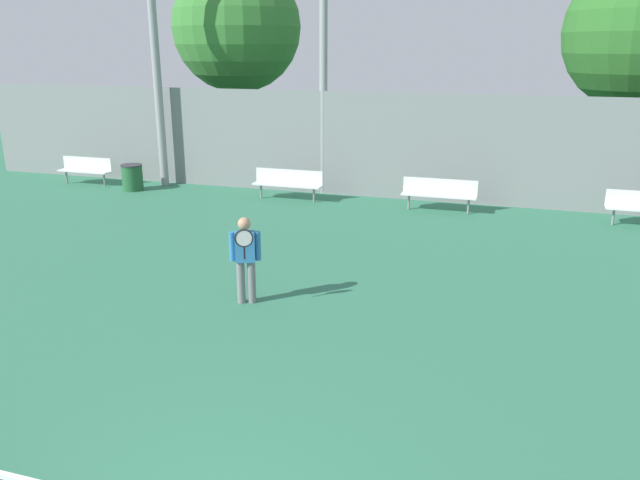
% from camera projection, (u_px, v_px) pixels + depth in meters
% --- Properties ---
extents(tennis_player, '(0.51, 0.48, 1.54)m').
position_uv_depth(tennis_player, '(245.00, 256.00, 10.62)').
color(tennis_player, slate).
rests_on(tennis_player, ground_plane).
extents(bench_courtside_near, '(1.79, 0.40, 0.87)m').
position_uv_depth(bench_courtside_near, '(86.00, 168.00, 20.00)').
color(bench_courtside_near, white).
rests_on(bench_courtside_near, ground_plane).
extents(bench_courtside_far, '(1.99, 0.40, 0.87)m').
position_uv_depth(bench_courtside_far, '(439.00, 191.00, 16.76)').
color(bench_courtside_far, white).
rests_on(bench_courtside_far, ground_plane).
extents(bench_adjacent_court, '(2.04, 0.40, 0.87)m').
position_uv_depth(bench_adjacent_court, '(288.00, 181.00, 18.01)').
color(bench_adjacent_court, white).
rests_on(bench_adjacent_court, ground_plane).
extents(trash_bin, '(0.66, 0.66, 0.80)m').
position_uv_depth(trash_bin, '(132.00, 177.00, 19.24)').
color(trash_bin, '#235B33').
rests_on(trash_bin, ground_plane).
extents(back_fence, '(30.12, 0.06, 3.04)m').
position_uv_depth(back_fence, '(430.00, 148.00, 17.58)').
color(back_fence, gray).
rests_on(back_fence, ground_plane).
extents(tree_green_tall, '(4.39, 4.39, 7.10)m').
position_uv_depth(tree_green_tall, '(237.00, 27.00, 21.34)').
color(tree_green_tall, brown).
rests_on(tree_green_tall, ground_plane).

